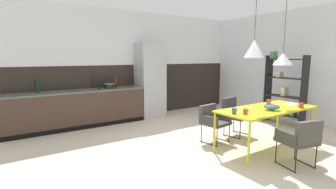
# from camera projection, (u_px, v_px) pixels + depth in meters

# --- Properties ---
(ground_plane) EXTENTS (9.00, 9.00, 0.00)m
(ground_plane) POSITION_uv_depth(u_px,v_px,m) (216.00, 149.00, 4.56)
(ground_plane) COLOR beige
(back_wall_splashback_dark) EXTENTS (6.92, 0.12, 1.46)m
(back_wall_splashback_dark) POSITION_uv_depth(u_px,v_px,m) (135.00, 90.00, 7.16)
(back_wall_splashback_dark) COLOR black
(back_wall_splashback_dark) RESTS_ON ground
(back_wall_panel_upper) EXTENTS (6.92, 0.12, 1.46)m
(back_wall_panel_upper) POSITION_uv_depth(u_px,v_px,m) (134.00, 38.00, 6.94)
(back_wall_panel_upper) COLOR silver
(back_wall_panel_upper) RESTS_ON back_wall_splashback_dark
(side_wall_right) EXTENTS (0.12, 6.71, 2.92)m
(side_wall_right) POSITION_uv_depth(u_px,v_px,m) (317.00, 66.00, 6.21)
(side_wall_right) COLOR silver
(side_wall_right) RESTS_ON ground
(kitchen_counter) EXTENTS (3.26, 0.63, 0.89)m
(kitchen_counter) POSITION_uv_depth(u_px,v_px,m) (78.00, 109.00, 5.97)
(kitchen_counter) COLOR #443027
(kitchen_counter) RESTS_ON ground
(refrigerator_column) EXTENTS (0.72, 0.60, 2.05)m
(refrigerator_column) POSITION_uv_depth(u_px,v_px,m) (150.00, 80.00, 6.98)
(refrigerator_column) COLOR #ADAFB2
(refrigerator_column) RESTS_ON ground
(dining_table) EXTENTS (1.97, 0.82, 0.75)m
(dining_table) POSITION_uv_depth(u_px,v_px,m) (267.00, 111.00, 4.54)
(dining_table) COLOR gold
(dining_table) RESTS_ON ground
(armchair_corner_seat) EXTENTS (0.56, 0.55, 0.80)m
(armchair_corner_seat) POSITION_uv_depth(u_px,v_px,m) (234.00, 111.00, 5.37)
(armchair_corner_seat) COLOR #3C3A37
(armchair_corner_seat) RESTS_ON ground
(armchair_head_of_table) EXTENTS (0.57, 0.57, 0.76)m
(armchair_head_of_table) POSITION_uv_depth(u_px,v_px,m) (301.00, 137.00, 3.74)
(armchair_head_of_table) COLOR #3C3A37
(armchair_head_of_table) RESTS_ON ground
(armchair_by_stool) EXTENTS (0.55, 0.54, 0.73)m
(armchair_by_stool) POSITION_uv_depth(u_px,v_px,m) (213.00, 118.00, 4.94)
(armchair_by_stool) COLOR #3C3A37
(armchair_by_stool) RESTS_ON ground
(fruit_bowl) EXTENTS (0.27, 0.27, 0.09)m
(fruit_bowl) POSITION_uv_depth(u_px,v_px,m) (272.00, 107.00, 4.36)
(fruit_bowl) COLOR #33607F
(fruit_bowl) RESTS_ON dining_table
(open_book) EXTENTS (0.30, 0.22, 0.02)m
(open_book) POSITION_uv_depth(u_px,v_px,m) (291.00, 104.00, 4.87)
(open_book) COLOR white
(open_book) RESTS_ON dining_table
(mug_dark_espresso) EXTENTS (0.12, 0.08, 0.10)m
(mug_dark_espresso) POSITION_uv_depth(u_px,v_px,m) (234.00, 111.00, 4.07)
(mug_dark_espresso) COLOR #335B93
(mug_dark_espresso) RESTS_ON dining_table
(mug_wide_latte) EXTENTS (0.13, 0.08, 0.10)m
(mug_wide_latte) POSITION_uv_depth(u_px,v_px,m) (301.00, 105.00, 4.55)
(mug_wide_latte) COLOR #B23D33
(mug_wide_latte) RESTS_ON dining_table
(mug_tall_blue) EXTENTS (0.12, 0.07, 0.09)m
(mug_tall_blue) POSITION_uv_depth(u_px,v_px,m) (245.00, 111.00, 4.05)
(mug_tall_blue) COLOR #B23D33
(mug_tall_blue) RESTS_ON dining_table
(mug_glass_clear) EXTENTS (0.13, 0.08, 0.09)m
(mug_glass_clear) POSITION_uv_depth(u_px,v_px,m) (269.00, 102.00, 4.96)
(mug_glass_clear) COLOR #B23D33
(mug_glass_clear) RESTS_ON dining_table
(cooking_pot) EXTENTS (0.25, 0.25, 0.15)m
(cooking_pot) POSITION_uv_depth(u_px,v_px,m) (109.00, 86.00, 6.28)
(cooking_pot) COLOR black
(cooking_pot) RESTS_ON kitchen_counter
(bottle_wine_green) EXTENTS (0.07, 0.07, 0.28)m
(bottle_wine_green) POSITION_uv_depth(u_px,v_px,m) (38.00, 88.00, 5.52)
(bottle_wine_green) COLOR #0F3319
(bottle_wine_green) RESTS_ON kitchen_counter
(bottle_vinegar_dark) EXTENTS (0.07, 0.07, 0.30)m
(bottle_vinegar_dark) POSITION_uv_depth(u_px,v_px,m) (99.00, 84.00, 6.23)
(bottle_vinegar_dark) COLOR black
(bottle_vinegar_dark) RESTS_ON kitchen_counter
(bottle_spice_small) EXTENTS (0.07, 0.07, 0.29)m
(bottle_spice_small) POSITION_uv_depth(u_px,v_px,m) (116.00, 83.00, 6.49)
(bottle_spice_small) COLOR maroon
(bottle_spice_small) RESTS_ON kitchen_counter
(open_shelf_unit) EXTENTS (0.30, 0.98, 1.81)m
(open_shelf_unit) POSITION_uv_depth(u_px,v_px,m) (285.00, 88.00, 6.17)
(open_shelf_unit) COLOR black
(open_shelf_unit) RESTS_ON ground
(pendant_lamp_over_table_near) EXTENTS (0.33, 0.33, 1.21)m
(pendant_lamp_over_table_near) POSITION_uv_depth(u_px,v_px,m) (254.00, 49.00, 4.19)
(pendant_lamp_over_table_near) COLOR black
(pendant_lamp_over_table_far) EXTENTS (0.36, 0.36, 1.35)m
(pendant_lamp_over_table_far) POSITION_uv_depth(u_px,v_px,m) (283.00, 59.00, 4.62)
(pendant_lamp_over_table_far) COLOR black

